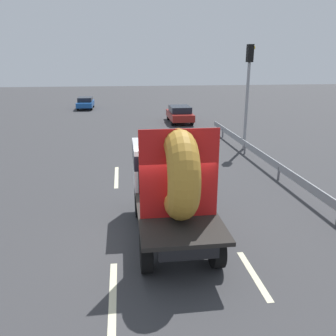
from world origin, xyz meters
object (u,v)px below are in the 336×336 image
at_px(distant_sedan, 180,114).
at_px(oncoming_car, 85,103).
at_px(flatbed_truck, 171,177).
at_px(traffic_light, 248,82).

xyz_separation_m(distant_sedan, oncoming_car, (-8.25, 9.28, -0.07)).
xyz_separation_m(flatbed_truck, oncoming_car, (-4.97, 27.67, -1.05)).
bearing_deg(traffic_light, oncoming_car, 119.83).
distance_m(flatbed_truck, distant_sedan, 18.70).
xyz_separation_m(flatbed_truck, traffic_light, (5.51, 9.39, 1.99)).
height_order(flatbed_truck, oncoming_car, flatbed_truck).
relative_size(distant_sedan, oncoming_car, 1.12).
distance_m(distant_sedan, traffic_light, 9.74).
bearing_deg(oncoming_car, distant_sedan, -48.38).
height_order(flatbed_truck, distant_sedan, flatbed_truck).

